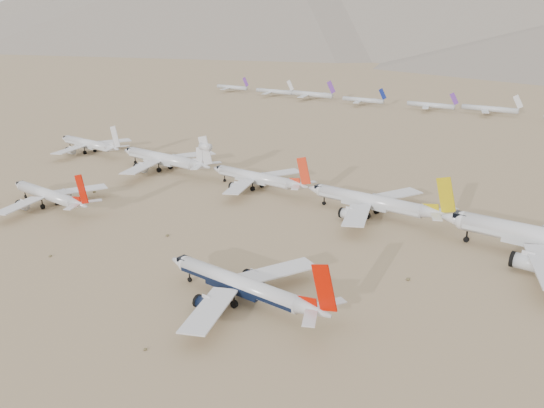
# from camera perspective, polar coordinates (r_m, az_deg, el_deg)

# --- Properties ---
(ground) EXTENTS (7000.00, 7000.00, 0.00)m
(ground) POSITION_cam_1_polar(r_m,az_deg,el_deg) (130.70, -7.02, -8.35)
(ground) COLOR #846B4C
(ground) RESTS_ON ground
(main_airliner) EXTENTS (44.17, 43.14, 15.59)m
(main_airliner) POSITION_cam_1_polar(r_m,az_deg,el_deg) (118.68, -3.00, -8.83)
(main_airliner) COLOR silver
(main_airliner) RESTS_ON ground
(second_airliner) EXTENTS (42.61, 41.64, 15.11)m
(second_airliner) POSITION_cam_1_polar(r_m,az_deg,el_deg) (195.78, -22.77, 0.84)
(second_airliner) COLOR silver
(second_airliner) RESTS_ON ground
(row2_gold_tail) EXTENTS (48.85, 47.78, 17.39)m
(row2_gold_tail) POSITION_cam_1_polar(r_m,az_deg,el_deg) (174.85, 10.99, 0.19)
(row2_gold_tail) COLOR silver
(row2_gold_tail) RESTS_ON ground
(row2_orange_tail) EXTENTS (44.24, 43.28, 15.78)m
(row2_orange_tail) POSITION_cam_1_polar(r_m,az_deg,el_deg) (200.91, -1.48, 2.79)
(row2_orange_tail) COLOR silver
(row2_orange_tail) RESTS_ON ground
(row2_white_trijet) EXTENTS (51.87, 50.70, 18.38)m
(row2_white_trijet) POSITION_cam_1_polar(r_m,az_deg,el_deg) (231.36, -11.31, 4.76)
(row2_white_trijet) COLOR silver
(row2_white_trijet) RESTS_ON ground
(row2_white_twin) EXTENTS (44.75, 43.78, 15.99)m
(row2_white_twin) POSITION_cam_1_polar(r_m,az_deg,el_deg) (275.13, -19.01, 6.09)
(row2_white_twin) COLOR silver
(row2_white_twin) RESTS_ON ground
(desert_scrub) EXTENTS (261.14, 121.67, 0.63)m
(desert_scrub) POSITION_cam_1_polar(r_m,az_deg,el_deg) (112.89, -16.88, -13.56)
(desert_scrub) COLOR brown
(desert_scrub) RESTS_ON ground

